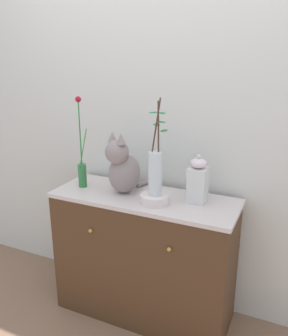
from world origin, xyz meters
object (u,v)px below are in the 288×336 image
object	(u,v)px
cat_sitting	(123,168)
vase_slim_green	(82,167)
sideboard	(144,257)
bowl_porcelain	(155,199)
vase_glass_clear	(155,170)
jar_lidded_porcelain	(198,181)

from	to	relation	value
cat_sitting	vase_slim_green	distance (m)	0.29
sideboard	bowl_porcelain	xyz separation A→B (m)	(0.10, -0.06, 0.45)
bowl_porcelain	vase_glass_clear	bearing A→B (deg)	65.16
sideboard	bowl_porcelain	distance (m)	0.46
cat_sitting	bowl_porcelain	bearing A→B (deg)	-14.77
vase_slim_green	jar_lidded_porcelain	distance (m)	0.75
vase_glass_clear	cat_sitting	bearing A→B (deg)	165.57
jar_lidded_porcelain	vase_glass_clear	bearing A→B (deg)	-150.69
vase_slim_green	sideboard	bearing A→B (deg)	1.97
bowl_porcelain	vase_glass_clear	distance (m)	0.17
vase_slim_green	vase_glass_clear	world-z (taller)	vase_glass_clear
cat_sitting	jar_lidded_porcelain	bearing A→B (deg)	7.27
cat_sitting	vase_glass_clear	distance (m)	0.25
bowl_porcelain	cat_sitting	bearing A→B (deg)	165.23
sideboard	cat_sitting	bearing A→B (deg)	-179.65
vase_slim_green	bowl_porcelain	size ratio (longest dim) A/B	3.41
cat_sitting	vase_glass_clear	xyz separation A→B (m)	(0.24, -0.06, 0.04)
vase_slim_green	vase_glass_clear	bearing A→B (deg)	-5.17
vase_slim_green	jar_lidded_porcelain	size ratio (longest dim) A/B	2.03
cat_sitting	jar_lidded_porcelain	world-z (taller)	cat_sitting
sideboard	bowl_porcelain	bearing A→B (deg)	-33.00
vase_glass_clear	jar_lidded_porcelain	distance (m)	0.26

